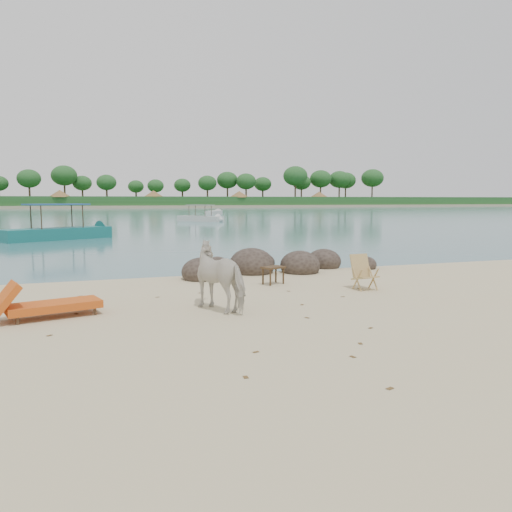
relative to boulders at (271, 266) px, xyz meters
The scene contains 12 objects.
water 84.06m from the boulders, 91.09° to the left, with size 400.00×400.00×0.00m, color #376B6E.
far_shore 164.05m from the boulders, 90.56° to the left, with size 420.00×90.00×1.40m, color tan.
far_scenery 130.78m from the boulders, 90.69° to the left, with size 420.00×18.00×9.50m.
boulders is the anchor object (origin of this frame).
cow 5.31m from the boulders, 121.23° to the right, with size 0.73×1.60×1.35m, color silver.
side_table 2.26m from the boulders, 109.52° to the right, with size 0.57×0.37×0.46m, color #322314, non-canonical shape.
lounge_chair 7.21m from the boulders, 144.78° to the right, with size 2.05×0.72×0.61m, color #CB6617, non-canonical shape.
deck_chair 3.74m from the boulders, 73.26° to the right, with size 0.54×0.59×0.85m, color tan, non-canonical shape.
boat_near 17.77m from the boulders, 112.42° to the left, with size 6.75×1.52×3.28m, color #156564, non-canonical shape.
boat_mid 37.84m from the boulders, 80.62° to the left, with size 5.76×1.30×2.81m, color beige, non-canonical shape.
boat_far 62.65m from the boulders, 77.41° to the left, with size 5.85×1.32×0.68m, color silver, non-canonical shape.
dead_leaves 5.88m from the boulders, 113.10° to the right, with size 8.27×7.17×0.00m.
Camera 1 is at (-3.70, -8.02, 2.20)m, focal length 35.00 mm.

